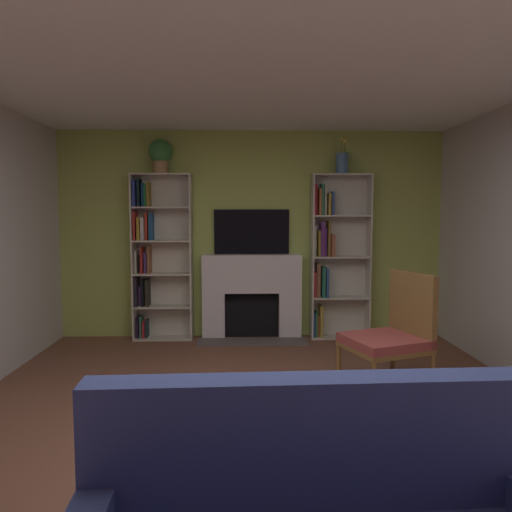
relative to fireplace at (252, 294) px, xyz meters
name	(u,v)px	position (x,y,z in m)	size (l,w,h in m)	color
ground_plane	(262,464)	(0.00, -3.14, -0.56)	(7.83, 7.83, 0.00)	brown
wall_back_accent	(252,235)	(0.00, 0.15, 0.74)	(4.95, 0.06, 2.60)	#AFC45D
ceiling	(262,32)	(0.00, -3.14, 2.07)	(4.95, 6.64, 0.06)	white
fireplace	(252,294)	(0.00, 0.00, 0.00)	(1.34, 0.53, 1.06)	white
tv	(252,232)	(0.00, 0.09, 0.78)	(0.94, 0.06, 0.56)	black
bookshelf_left	(156,255)	(-1.20, 0.03, 0.50)	(0.73, 0.26, 2.06)	beige
bookshelf_right	(332,255)	(1.02, 0.03, 0.49)	(0.73, 0.26, 2.06)	beige
potted_plant	(160,154)	(-1.11, -0.03, 1.73)	(0.29, 0.29, 0.41)	#A17C4F
vase_with_flowers	(342,163)	(1.11, -0.03, 1.63)	(0.15, 0.15, 0.44)	teal
armchair	(393,333)	(1.22, -1.88, -0.04)	(0.80, 0.77, 1.05)	brown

